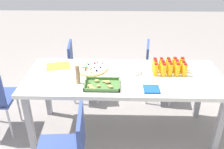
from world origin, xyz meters
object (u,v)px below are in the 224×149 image
juice_bottle_6 (176,67)px  juice_bottle_13 (164,70)px  chair_near_right (80,66)px  juice_bottle_3 (161,64)px  paper_folder (58,66)px  juice_bottle_8 (163,67)px  chair_far_right (68,147)px  napkin_stack (151,89)px  juice_bottle_9 (155,66)px  juice_bottle_14 (156,70)px  juice_bottle_5 (183,67)px  juice_bottle_11 (177,70)px  juice_bottle_4 (155,64)px  snack_tray (102,85)px  chair_near_left (155,67)px  juice_bottle_0 (182,64)px  juice_bottle_10 (185,70)px  juice_bottle_1 (174,64)px  juice_bottle_2 (168,64)px  juice_bottle_7 (169,67)px  cardboard_tube (78,74)px  juice_bottle_12 (170,70)px  party_table (124,82)px  plate_stack (133,71)px

juice_bottle_6 → juice_bottle_13: juice_bottle_6 is taller
chair_near_right → juice_bottle_6: juice_bottle_6 is taller
juice_bottle_3 → paper_folder: size_ratio=0.53×
juice_bottle_3 → juice_bottle_8: (-0.01, 0.08, 0.00)m
chair_far_right → napkin_stack: bearing=-59.5°
juice_bottle_9 → chair_far_right: bearing=47.4°
chair_near_right → juice_bottle_14: size_ratio=5.84×
juice_bottle_5 → juice_bottle_11: 0.11m
juice_bottle_4 → juice_bottle_5: 0.30m
juice_bottle_8 → juice_bottle_13: 0.08m
juice_bottle_8 → juice_bottle_9: bearing=-2.3°
napkin_stack → juice_bottle_6: bearing=-129.4°
snack_tray → juice_bottle_3: bearing=-148.4°
chair_near_left → juice_bottle_4: juice_bottle_4 is taller
chair_far_right → juice_bottle_9: size_ratio=5.76×
juice_bottle_0 → juice_bottle_11: 0.17m
juice_bottle_5 → juice_bottle_10: size_ratio=0.93×
juice_bottle_1 → juice_bottle_10: (-0.08, 0.15, -0.00)m
chair_near_right → juice_bottle_1: 1.32m
juice_bottle_4 → juice_bottle_6: 0.23m
juice_bottle_2 → snack_tray: 0.80m
juice_bottle_1 → juice_bottle_7: (0.07, 0.07, -0.00)m
juice_bottle_2 → juice_bottle_14: bearing=44.8°
juice_bottle_2 → paper_folder: size_ratio=0.53×
juice_bottle_8 → cardboard_tube: 0.91m
juice_bottle_6 → juice_bottle_10: (-0.07, 0.07, -0.00)m
juice_bottle_9 → juice_bottle_12: bearing=153.8°
chair_near_right → cardboard_tube: bearing=2.8°
chair_near_right → juice_bottle_7: 1.29m
chair_far_right → napkin_stack: size_ratio=5.53×
juice_bottle_14 → paper_folder: juice_bottle_14 is taller
juice_bottle_0 → juice_bottle_13: bearing=34.7°
juice_bottle_1 → juice_bottle_13: juice_bottle_1 is taller
chair_near_left → juice_bottle_5: bearing=23.7°
napkin_stack → juice_bottle_9: bearing=-101.7°
party_table → juice_bottle_7: bearing=-168.4°
juice_bottle_13 → napkin_stack: 0.33m
juice_bottle_8 → juice_bottle_12: juice_bottle_12 is taller
juice_bottle_13 → juice_bottle_14: size_ratio=1.00×
plate_stack → juice_bottle_0: bearing=-170.8°
chair_far_right → chair_near_left: 1.77m
juice_bottle_6 → cardboard_tube: cardboard_tube is taller
juice_bottle_5 → juice_bottle_3: bearing=-17.1°
juice_bottle_2 → juice_bottle_8: 0.10m
chair_near_left → juice_bottle_8: juice_bottle_8 is taller
chair_far_right → juice_bottle_14: bearing=-49.3°
juice_bottle_8 → paper_folder: (1.16, -0.12, -0.06)m
chair_far_right → juice_bottle_12: juice_bottle_12 is taller
juice_bottle_5 → juice_bottle_6: juice_bottle_6 is taller
juice_bottle_7 → juice_bottle_11: 0.11m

